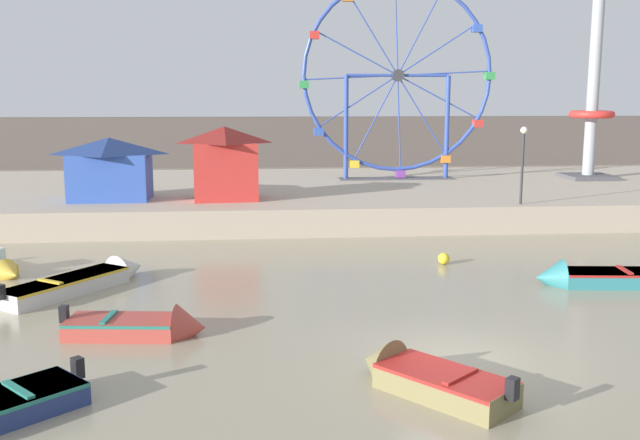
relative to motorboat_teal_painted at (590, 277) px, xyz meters
The scene contains 13 objects.
ground_plane 8.83m from the motorboat_teal_painted, 134.97° to the right, with size 240.00×240.00×0.00m, color gray.
quay_promenade 18.87m from the motorboat_teal_painted, 109.31° to the left, with size 110.00×18.07×1.29m, color tan.
distant_town_skyline 42.96m from the motorboat_teal_painted, 98.36° to the left, with size 140.00×3.00×4.40m, color #564C47.
motorboat_teal_painted is the anchor object (origin of this frame).
motorboat_pale_grey 16.64m from the motorboat_teal_painted, behind, with size 4.18×5.19×1.16m.
motorboat_faded_red 14.46m from the motorboat_teal_painted, 164.38° to the right, with size 3.88×1.66×1.22m.
motorboat_olive_wood 10.94m from the motorboat_teal_painted, 133.47° to the right, with size 3.34×3.58×1.24m.
ferris_wheel_blue_frame 21.42m from the motorboat_teal_painted, 97.55° to the left, with size 11.66×1.20×11.84m.
drop_tower_steel_tower 22.43m from the motorboat_teal_painted, 65.01° to the left, with size 2.80×2.80×15.02m.
carnival_booth_red_striped 17.83m from the motorboat_teal_painted, 135.43° to the left, with size 3.52×2.99×3.52m.
carnival_booth_blue_tent 22.20m from the motorboat_teal_painted, 144.91° to the left, with size 4.08×2.88×2.99m.
promenade_lamp_near 10.23m from the motorboat_teal_painted, 83.08° to the left, with size 0.32×0.32×3.57m.
mooring_buoy_orange 5.28m from the motorboat_teal_painted, 140.38° to the left, with size 0.44×0.44×0.44m, color yellow.
Camera 1 is at (-4.71, -15.90, 6.20)m, focal length 39.97 mm.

